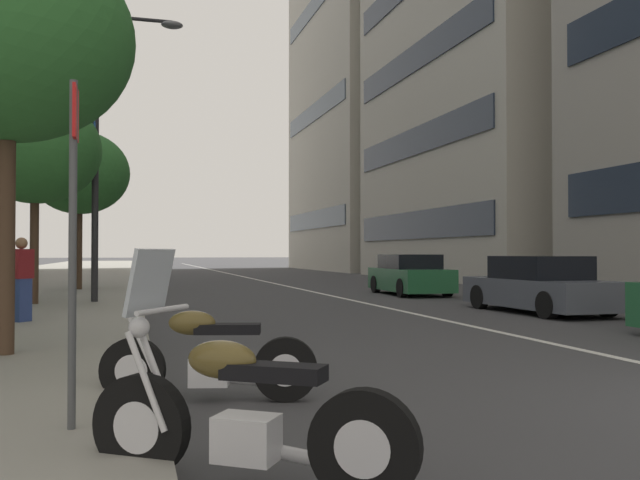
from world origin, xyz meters
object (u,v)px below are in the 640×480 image
(car_mid_block_traffic, at_px, (410,276))
(street_tree_mid_sidewalk, at_px, (8,37))
(motorcycle_under_tarp, at_px, (241,417))
(pedestrian_on_plaza, at_px, (21,279))
(street_lamp_with_banners, at_px, (109,128))
(motorcycle_by_sign_pole, at_px, (207,360))
(parking_sign_by_curb, at_px, (73,219))
(car_lead_in_lane, at_px, (539,287))
(street_tree_near_plaza_corner, at_px, (35,149))
(street_tree_by_lamp_post, at_px, (80,173))

(car_mid_block_traffic, xyz_separation_m, street_tree_mid_sidewalk, (-12.51, 10.93, 3.61))
(motorcycle_under_tarp, distance_m, pedestrian_on_plaza, 10.24)
(street_lamp_with_banners, bearing_deg, pedestrian_on_plaza, 164.80)
(motorcycle_by_sign_pole, height_order, parking_sign_by_curb, parking_sign_by_curb)
(motorcycle_under_tarp, bearing_deg, pedestrian_on_plaza, -40.67)
(car_mid_block_traffic, distance_m, street_tree_mid_sidewalk, 17.00)
(motorcycle_by_sign_pole, relative_size, parking_sign_by_curb, 0.80)
(car_lead_in_lane, distance_m, street_lamp_with_banners, 12.01)
(pedestrian_on_plaza, bearing_deg, motorcycle_under_tarp, 141.72)
(parking_sign_by_curb, relative_size, street_tree_mid_sidewalk, 0.47)
(car_lead_in_lane, relative_size, street_tree_near_plaza_corner, 0.82)
(street_tree_mid_sidewalk, bearing_deg, motorcycle_by_sign_pole, -141.07)
(street_lamp_with_banners, relative_size, street_tree_near_plaza_corner, 1.45)
(parking_sign_by_curb, xyz_separation_m, street_tree_by_lamp_post, (20.51, 1.41, 2.62))
(pedestrian_on_plaza, bearing_deg, car_mid_block_traffic, -108.41)
(parking_sign_by_curb, bearing_deg, street_lamp_with_banners, 0.79)
(street_tree_near_plaza_corner, bearing_deg, car_mid_block_traffic, -74.60)
(motorcycle_by_sign_pole, distance_m, pedestrian_on_plaza, 7.84)
(motorcycle_by_sign_pole, distance_m, street_tree_mid_sidewalk, 5.31)
(car_mid_block_traffic, xyz_separation_m, street_tree_by_lamp_post, (3.81, 11.19, 3.68))
(motorcycle_under_tarp, xyz_separation_m, street_tree_by_lamp_post, (21.70, 2.49, 3.89))
(street_lamp_with_banners, height_order, street_tree_mid_sidewalk, street_lamp_with_banners)
(car_mid_block_traffic, bearing_deg, pedestrian_on_plaza, 127.12)
(street_tree_near_plaza_corner, bearing_deg, car_lead_in_lane, -109.39)
(motorcycle_by_sign_pole, xyz_separation_m, street_tree_by_lamp_post, (19.15, 2.55, 3.92))
(parking_sign_by_curb, bearing_deg, street_tree_mid_sidewalk, 15.35)
(street_tree_mid_sidewalk, bearing_deg, car_lead_in_lane, -65.77)
(street_tree_mid_sidewalk, distance_m, street_tree_by_lamp_post, 16.32)
(car_lead_in_lane, bearing_deg, car_mid_block_traffic, 0.36)
(motorcycle_under_tarp, bearing_deg, street_tree_by_lamp_post, -49.41)
(street_tree_mid_sidewalk, distance_m, pedestrian_on_plaza, 5.59)
(street_lamp_with_banners, height_order, street_tree_near_plaza_corner, street_lamp_with_banners)
(motorcycle_under_tarp, bearing_deg, motorcycle_by_sign_pole, -57.27)
(street_lamp_with_banners, bearing_deg, car_lead_in_lane, -114.60)
(car_mid_block_traffic, bearing_deg, street_tree_by_lamp_post, 73.16)
(street_tree_by_lamp_post, relative_size, pedestrian_on_plaza, 3.54)
(car_lead_in_lane, relative_size, parking_sign_by_curb, 1.70)
(motorcycle_by_sign_pole, relative_size, street_lamp_with_banners, 0.27)
(car_lead_in_lane, xyz_separation_m, street_tree_near_plaza_corner, (4.23, 12.02, 3.49))
(parking_sign_by_curb, distance_m, street_tree_near_plaza_corner, 13.81)
(motorcycle_under_tarp, bearing_deg, street_tree_mid_sidewalk, -33.43)
(street_tree_near_plaza_corner, xyz_separation_m, street_tree_by_lamp_post, (7.06, -0.59, 0.21))
(street_tree_mid_sidewalk, height_order, street_tree_by_lamp_post, street_tree_by_lamp_post)
(motorcycle_by_sign_pole, xyz_separation_m, street_tree_mid_sidewalk, (2.84, 2.29, 3.86))
(car_mid_block_traffic, xyz_separation_m, parking_sign_by_curb, (-16.70, 9.78, 1.06))
(car_lead_in_lane, bearing_deg, motorcycle_under_tarp, 137.84)
(street_tree_mid_sidewalk, bearing_deg, street_tree_near_plaza_corner, 5.24)
(car_lead_in_lane, height_order, street_tree_by_lamp_post, street_tree_by_lamp_post)
(parking_sign_by_curb, relative_size, street_tree_near_plaza_corner, 0.48)
(car_lead_in_lane, relative_size, pedestrian_on_plaza, 2.77)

